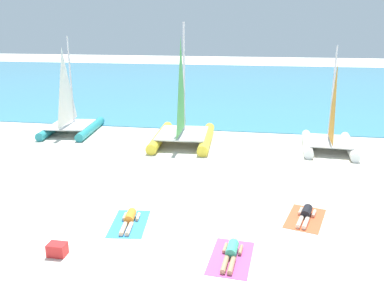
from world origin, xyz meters
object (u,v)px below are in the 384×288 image
at_px(sunbather_right, 306,214).
at_px(sailboat_teal, 71,119).
at_px(sunbather_middle, 231,252).
at_px(cooler_box, 57,249).
at_px(towel_right, 305,218).
at_px(sunbather_left, 130,219).
at_px(sailboat_white, 330,135).
at_px(sailboat_yellow, 183,126).
at_px(towel_left, 129,224).
at_px(towel_middle, 231,258).

bearing_deg(sunbather_right, sailboat_teal, 159.44).
bearing_deg(sunbather_middle, sunbather_right, 55.21).
bearing_deg(cooler_box, sunbather_middle, 8.97).
xyz_separation_m(towel_right, cooler_box, (-6.95, -3.43, 0.17)).
height_order(sailboat_teal, towel_right, sailboat_teal).
bearing_deg(sunbather_left, sailboat_white, 44.06).
bearing_deg(towel_right, sailboat_white, 76.88).
xyz_separation_m(sailboat_yellow, cooler_box, (-1.32, -11.34, -0.75)).
distance_m(sailboat_white, cooler_box, 14.48).
distance_m(sailboat_white, sunbather_right, 8.20).
relative_size(sailboat_white, cooler_box, 10.29).
distance_m(towel_left, sunbather_middle, 3.63).
height_order(sailboat_white, towel_left, sailboat_white).
distance_m(sailboat_teal, sunbather_right, 15.34).
bearing_deg(towel_left, sunbather_left, 97.16).
bearing_deg(sunbather_middle, sailboat_yellow, 112.16).
bearing_deg(towel_middle, sunbather_middle, 85.71).
distance_m(towel_left, towel_middle, 3.65).
xyz_separation_m(sailboat_yellow, sunbather_right, (5.65, -7.84, -0.80)).
distance_m(sailboat_yellow, sailboat_teal, 6.92).
bearing_deg(sailboat_white, sailboat_teal, 179.71).
relative_size(sailboat_teal, sunbather_middle, 3.50).
relative_size(sailboat_teal, towel_left, 2.88).
bearing_deg(sunbather_middle, sailboat_teal, 135.66).
bearing_deg(towel_middle, sunbather_left, 156.09).
xyz_separation_m(sunbather_left, towel_middle, (3.37, -1.49, -0.13)).
bearing_deg(sunbather_middle, towel_middle, -90.00).
height_order(towel_right, sunbather_right, sunbather_right).
xyz_separation_m(sailboat_yellow, sailboat_teal, (-6.84, 1.04, -0.11)).
bearing_deg(sunbather_right, sailboat_yellow, 140.65).
height_order(sailboat_white, cooler_box, sailboat_white).
relative_size(sailboat_white, towel_middle, 2.71).
relative_size(towel_left, sunbather_right, 1.22).
height_order(sailboat_teal, towel_middle, sailboat_teal).
relative_size(towel_left, towel_middle, 1.00).
xyz_separation_m(towel_middle, sunbather_middle, (0.00, 0.07, 0.13)).
bearing_deg(towel_middle, sailboat_yellow, 107.74).
height_order(sunbather_left, sunbather_right, same).
xyz_separation_m(sailboat_white, towel_middle, (-4.09, -10.78, -0.76)).
height_order(sailboat_yellow, sailboat_white, sailboat_yellow).
relative_size(sunbather_left, cooler_box, 3.14).
xyz_separation_m(sunbather_middle, sunbather_right, (2.23, 2.75, 0.00)).
bearing_deg(sailboat_white, sunbather_left, -125.39).
relative_size(towel_left, cooler_box, 3.80).
distance_m(towel_left, sunbather_right, 5.77).
relative_size(sailboat_teal, sailboat_white, 1.06).
bearing_deg(sailboat_white, towel_right, -99.73).
bearing_deg(sailboat_yellow, sunbather_right, -57.31).
xyz_separation_m(towel_right, sunbather_right, (0.02, 0.06, 0.13)).
height_order(sailboat_yellow, sunbather_middle, sailboat_yellow).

